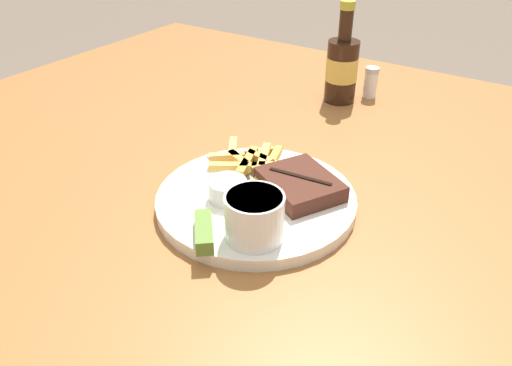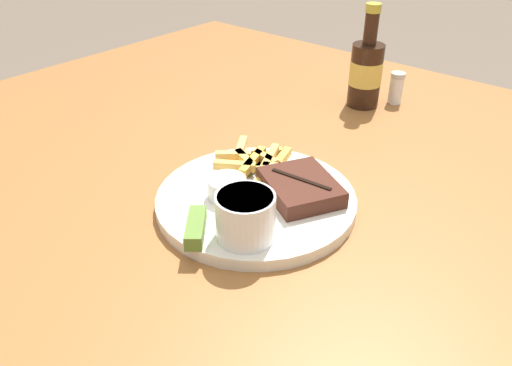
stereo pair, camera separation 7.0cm
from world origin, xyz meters
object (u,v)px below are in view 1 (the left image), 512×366
steak_portion (300,184)px  beer_bottle (342,67)px  dipping_sauce_cup (228,189)px  dinner_plate (256,200)px  coleslaw_cup (255,215)px  fork_utensil (229,171)px  pickle_spear (205,232)px  salt_shaker (371,82)px

steak_portion → beer_bottle: beer_bottle is taller
steak_portion → dipping_sauce_cup: (-0.08, -0.07, 0.00)m
dinner_plate → coleslaw_cup: bearing=-57.6°
dipping_sauce_cup → fork_utensil: 0.07m
pickle_spear → beer_bottle: bearing=97.5°
coleslaw_cup → beer_bottle: 0.52m
beer_bottle → salt_shaker: (0.05, 0.05, -0.04)m
steak_portion → fork_utensil: (-0.12, -0.01, -0.01)m
dinner_plate → salt_shaker: salt_shaker is taller
steak_portion → beer_bottle: 0.40m
steak_portion → salt_shaker: size_ratio=2.18×
steak_portion → pickle_spear: steak_portion is taller
pickle_spear → beer_bottle: beer_bottle is taller
dinner_plate → fork_utensil: bearing=157.2°
pickle_spear → fork_utensil: 0.16m
steak_portion → coleslaw_cup: 0.12m
steak_portion → fork_utensil: size_ratio=1.11×
pickle_spear → dipping_sauce_cup: bearing=108.7°
dinner_plate → dipping_sauce_cup: size_ratio=5.25×
fork_utensil → salt_shaker: salt_shaker is taller
pickle_spear → steak_portion: bearing=74.1°
beer_bottle → salt_shaker: beer_bottle is taller
dinner_plate → coleslaw_cup: size_ratio=3.80×
dinner_plate → coleslaw_cup: coleslaw_cup is taller
dinner_plate → beer_bottle: size_ratio=1.42×
steak_portion → beer_bottle: (-0.12, 0.38, 0.04)m
pickle_spear → beer_bottle: 0.55m
dinner_plate → pickle_spear: size_ratio=4.17×
coleslaw_cup → pickle_spear: (-0.05, -0.04, -0.02)m
dipping_sauce_cup → coleslaw_cup: bearing=-32.6°
dinner_plate → dipping_sauce_cup: 0.05m
dinner_plate → salt_shaker: bearing=92.8°
dinner_plate → steak_portion: steak_portion is taller
dipping_sauce_cup → beer_bottle: bearing=95.2°
steak_portion → fork_utensil: bearing=-173.7°
steak_portion → dipping_sauce_cup: bearing=-136.4°
salt_shaker → coleslaw_cup: bearing=-82.4°
steak_portion → pickle_spear: 0.17m
fork_utensil → dipping_sauce_cup: bearing=-32.3°
salt_shaker → fork_utensil: bearing=-96.0°
steak_portion → coleslaw_cup: coleslaw_cup is taller
dinner_plate → dipping_sauce_cup: dipping_sauce_cup is taller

